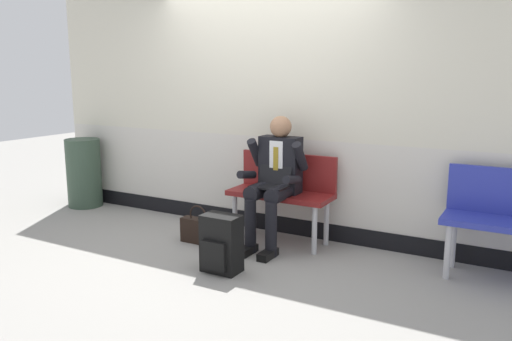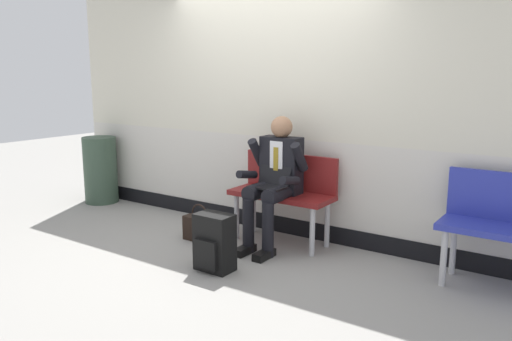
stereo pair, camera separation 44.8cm
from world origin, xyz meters
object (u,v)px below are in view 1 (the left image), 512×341
object	(u,v)px
bench_with_person	(283,189)
handbag	(198,230)
backpack	(221,244)
trash_bin	(84,173)
person_seated	(274,178)

from	to	relation	value
bench_with_person	handbag	xyz separation A→B (m)	(-0.70, -0.48, -0.40)
bench_with_person	backpack	bearing A→B (deg)	-95.15
backpack	trash_bin	xyz separation A→B (m)	(-2.71, 0.98, 0.18)
person_seated	trash_bin	size ratio (longest dim) A/B	1.48
handbag	backpack	bearing A→B (deg)	-40.05
bench_with_person	trash_bin	xyz separation A→B (m)	(-2.80, -0.02, -0.11)
bench_with_person	backpack	world-z (taller)	bench_with_person
handbag	trash_bin	bearing A→B (deg)	167.37
bench_with_person	person_seated	world-z (taller)	person_seated
person_seated	backpack	world-z (taller)	person_seated
person_seated	trash_bin	xyz separation A→B (m)	(-2.80, 0.18, -0.25)
backpack	handbag	xyz separation A→B (m)	(-0.61, 0.51, -0.11)
backpack	handbag	distance (m)	0.80
trash_bin	person_seated	bearing A→B (deg)	-3.64
backpack	person_seated	bearing A→B (deg)	83.63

